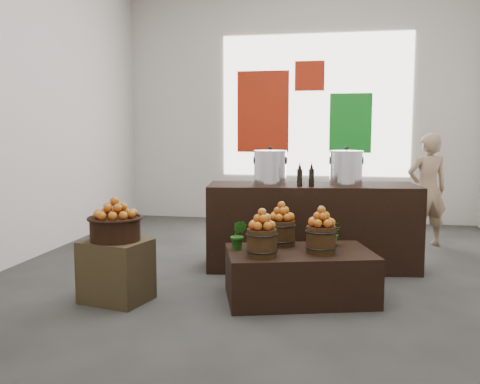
% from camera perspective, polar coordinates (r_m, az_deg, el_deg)
% --- Properties ---
extents(ground, '(7.00, 7.00, 0.00)m').
position_cam_1_polar(ground, '(6.10, 3.26, -8.48)').
color(ground, '#3C3C39').
rests_on(ground, ground).
extents(back_wall, '(6.00, 0.04, 4.00)m').
position_cam_1_polar(back_wall, '(9.38, 6.17, 9.13)').
color(back_wall, beige).
rests_on(back_wall, ground).
extents(back_opening, '(3.20, 0.02, 2.40)m').
position_cam_1_polar(back_opening, '(9.34, 8.02, 9.12)').
color(back_opening, white).
rests_on(back_opening, back_wall).
extents(deco_red_left, '(0.90, 0.04, 1.40)m').
position_cam_1_polar(deco_red_left, '(9.41, 2.46, 8.55)').
color(deco_red_left, '#A4210C').
rests_on(deco_red_left, back_wall).
extents(deco_green_right, '(0.70, 0.04, 1.00)m').
position_cam_1_polar(deco_green_right, '(9.31, 11.71, 7.21)').
color(deco_green_right, '#137E1E').
rests_on(deco_green_right, back_wall).
extents(deco_red_upper, '(0.50, 0.04, 0.50)m').
position_cam_1_polar(deco_red_upper, '(9.37, 7.44, 12.19)').
color(deco_red_upper, '#A4210C').
rests_on(deco_red_upper, back_wall).
extents(crate, '(0.67, 0.59, 0.58)m').
position_cam_1_polar(crate, '(5.15, -13.05, -8.19)').
color(crate, brown).
rests_on(crate, ground).
extents(wicker_basket, '(0.46, 0.46, 0.21)m').
position_cam_1_polar(wicker_basket, '(5.07, -13.17, -3.90)').
color(wicker_basket, black).
rests_on(wicker_basket, crate).
extents(apples_in_basket, '(0.36, 0.36, 0.19)m').
position_cam_1_polar(apples_in_basket, '(5.03, -13.23, -1.65)').
color(apples_in_basket, '#A8050D').
rests_on(apples_in_basket, wicker_basket).
extents(display_table, '(1.52, 1.17, 0.47)m').
position_cam_1_polar(display_table, '(5.12, 6.35, -8.79)').
color(display_table, black).
rests_on(display_table, ground).
extents(apple_bucket_front_left, '(0.27, 0.27, 0.25)m').
position_cam_1_polar(apple_bucket_front_left, '(4.79, 2.34, -5.43)').
color(apple_bucket_front_left, '#3D2510').
rests_on(apple_bucket_front_left, display_table).
extents(apples_in_bucket_front_left, '(0.20, 0.20, 0.18)m').
position_cam_1_polar(apples_in_bucket_front_left, '(4.75, 2.35, -2.90)').
color(apples_in_bucket_front_left, '#A8050D').
rests_on(apples_in_bucket_front_left, apple_bucket_front_left).
extents(apple_bucket_front_right, '(0.27, 0.27, 0.25)m').
position_cam_1_polar(apple_bucket_front_right, '(4.97, 8.63, -5.05)').
color(apple_bucket_front_right, '#3D2510').
rests_on(apple_bucket_front_right, display_table).
extents(apples_in_bucket_front_right, '(0.20, 0.20, 0.18)m').
position_cam_1_polar(apples_in_bucket_front_right, '(4.93, 8.68, -2.61)').
color(apples_in_bucket_front_right, '#A8050D').
rests_on(apples_in_bucket_front_right, apple_bucket_front_right).
extents(apple_bucket_rear, '(0.27, 0.27, 0.25)m').
position_cam_1_polar(apple_bucket_rear, '(5.25, 4.41, -4.37)').
color(apple_bucket_rear, '#3D2510').
rests_on(apple_bucket_rear, display_table).
extents(apples_in_bucket_rear, '(0.20, 0.20, 0.18)m').
position_cam_1_polar(apples_in_bucket_rear, '(5.21, 4.43, -2.06)').
color(apples_in_bucket_rear, '#A8050D').
rests_on(apples_in_bucket_rear, apple_bucket_rear).
extents(herb_garnish_right, '(0.29, 0.28, 0.25)m').
position_cam_1_polar(herb_garnish_right, '(5.31, 9.76, -4.30)').
color(herb_garnish_right, '#1D6114').
rests_on(herb_garnish_right, display_table).
extents(herb_garnish_left, '(0.17, 0.15, 0.28)m').
position_cam_1_polar(herb_garnish_left, '(5.05, -0.16, -4.59)').
color(herb_garnish_left, '#1D6114').
rests_on(herb_garnish_left, display_table).
extents(counter, '(2.45, 1.06, 0.97)m').
position_cam_1_polar(counter, '(6.23, 7.67, -3.64)').
color(counter, black).
rests_on(counter, ground).
extents(stock_pot_left, '(0.37, 0.37, 0.37)m').
position_cam_1_polar(stock_pot_left, '(6.12, 3.24, 2.54)').
color(stock_pot_left, silver).
rests_on(stock_pot_left, counter).
extents(stock_pot_center, '(0.37, 0.37, 0.37)m').
position_cam_1_polar(stock_pot_center, '(6.19, 11.26, 2.46)').
color(stock_pot_center, silver).
rests_on(stock_pot_center, counter).
extents(oil_cruets, '(0.18, 0.09, 0.27)m').
position_cam_1_polar(oil_cruets, '(5.91, 7.95, 1.87)').
color(oil_cruets, black).
rests_on(oil_cruets, counter).
extents(shopper, '(0.65, 0.52, 1.55)m').
position_cam_1_polar(shopper, '(7.72, 19.33, 0.21)').
color(shopper, '#95775B').
rests_on(shopper, ground).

